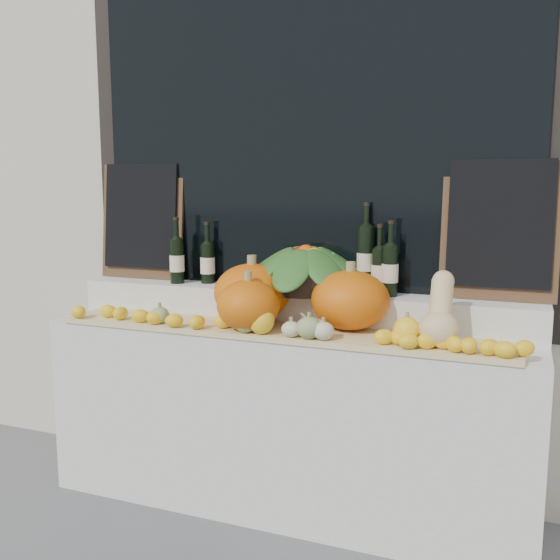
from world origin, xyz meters
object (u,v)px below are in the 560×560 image
(produce_bowl, at_px, (306,268))
(pumpkin_left, at_px, (252,293))
(pumpkin_right, at_px, (350,300))
(butternut_squash, at_px, (440,316))
(wine_bottle_tall, at_px, (366,259))

(produce_bowl, bearing_deg, pumpkin_left, -142.86)
(pumpkin_left, bearing_deg, pumpkin_right, 1.33)
(butternut_squash, xyz_separation_m, produce_bowl, (-0.67, 0.29, 0.13))
(pumpkin_right, relative_size, wine_bottle_tall, 0.83)
(pumpkin_left, xyz_separation_m, pumpkin_right, (0.47, 0.01, -0.01))
(butternut_squash, height_order, produce_bowl, produce_bowl)
(butternut_squash, distance_m, produce_bowl, 0.74)
(pumpkin_right, height_order, wine_bottle_tall, wine_bottle_tall)
(pumpkin_left, distance_m, butternut_squash, 0.89)
(pumpkin_left, bearing_deg, butternut_squash, -8.55)
(produce_bowl, height_order, wine_bottle_tall, wine_bottle_tall)
(produce_bowl, relative_size, wine_bottle_tall, 1.56)
(wine_bottle_tall, bearing_deg, produce_bowl, -166.72)
(pumpkin_left, relative_size, wine_bottle_tall, 0.84)
(butternut_squash, bearing_deg, wine_bottle_tall, 137.66)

